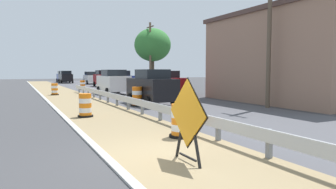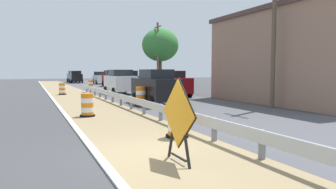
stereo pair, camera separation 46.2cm
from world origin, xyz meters
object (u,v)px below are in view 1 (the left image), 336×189
at_px(car_trailing_near_lane, 104,78).
at_px(car_lead_far_lane, 63,76).
at_px(utility_pole_mid, 150,55).
at_px(traffic_barrel_close, 85,106).
at_px(car_mid_far_lane, 91,78).
at_px(car_distant_b, 66,77).
at_px(traffic_barrel_far, 55,90).
at_px(warning_sign_diamond, 187,117).
at_px(car_distant_c, 167,84).
at_px(traffic_barrel_mid, 137,97).
at_px(traffic_barrel_nearest, 181,122).
at_px(car_lead_near_lane, 113,82).
at_px(traffic_barrel_farther, 83,85).
at_px(car_distant_a, 121,80).
at_px(utility_pole_near, 270,21).
at_px(car_trailing_far_lane, 151,87).

xyz_separation_m(car_trailing_near_lane, car_lead_far_lane, (-2.65, 19.65, -0.04)).
bearing_deg(utility_pole_mid, traffic_barrel_close, -121.09).
height_order(car_mid_far_lane, car_distant_b, car_distant_b).
xyz_separation_m(traffic_barrel_close, traffic_barrel_far, (0.17, 13.90, -0.02)).
xyz_separation_m(warning_sign_diamond, car_distant_c, (7.57, 16.44, -0.01)).
xyz_separation_m(warning_sign_diamond, car_mid_far_lane, (7.26, 43.27, -0.06)).
bearing_deg(car_distant_b, car_trailing_near_lane, -168.10).
relative_size(car_mid_far_lane, car_distant_c, 1.10).
bearing_deg(traffic_barrel_mid, traffic_barrel_nearest, -101.72).
bearing_deg(car_lead_far_lane, utility_pole_mid, -168.49).
bearing_deg(car_lead_near_lane, traffic_barrel_mid, 170.84).
bearing_deg(traffic_barrel_farther, utility_pole_mid, -19.08).
relative_size(traffic_barrel_mid, car_distant_a, 0.26).
bearing_deg(car_distant_a, traffic_barrel_close, -23.20).
relative_size(utility_pole_near, utility_pole_mid, 1.24).
bearing_deg(traffic_barrel_farther, car_distant_c, -70.00).
xyz_separation_m(traffic_barrel_mid, utility_pole_near, (6.34, -3.99, 4.32)).
relative_size(traffic_barrel_nearest, car_lead_near_lane, 0.23).
bearing_deg(traffic_barrel_close, traffic_barrel_mid, 39.26).
height_order(traffic_barrel_mid, car_lead_near_lane, car_lead_near_lane).
height_order(traffic_barrel_far, car_distant_a, car_distant_a).
bearing_deg(warning_sign_diamond, car_trailing_far_lane, -110.10).
height_order(traffic_barrel_nearest, utility_pole_near, utility_pole_near).
bearing_deg(car_lead_near_lane, warning_sign_diamond, 167.45).
relative_size(car_distant_b, utility_pole_mid, 0.58).
bearing_deg(traffic_barrel_nearest, traffic_barrel_farther, 85.66).
relative_size(traffic_barrel_close, car_lead_far_lane, 0.25).
distance_m(car_lead_near_lane, car_distant_a, 7.15).
distance_m(traffic_barrel_farther, car_distant_c, 12.98).
relative_size(traffic_barrel_nearest, utility_pole_mid, 0.14).
height_order(car_trailing_far_lane, utility_pole_mid, utility_pole_mid).
bearing_deg(traffic_barrel_nearest, car_mid_far_lane, 81.49).
xyz_separation_m(traffic_barrel_nearest, traffic_barrel_mid, (1.77, 8.54, 0.05)).
height_order(traffic_barrel_farther, utility_pole_mid, utility_pole_mid).
distance_m(traffic_barrel_nearest, traffic_barrel_mid, 8.72).
height_order(warning_sign_diamond, car_trailing_far_lane, car_trailing_far_lane).
height_order(traffic_barrel_close, car_trailing_far_lane, car_trailing_far_lane).
xyz_separation_m(traffic_barrel_farther, car_trailing_far_lane, (0.90, -17.23, 0.62)).
relative_size(car_lead_far_lane, car_distant_c, 1.04).
height_order(traffic_barrel_farther, car_distant_c, car_distant_c).
xyz_separation_m(traffic_barrel_nearest, car_distant_a, (6.12, 25.14, 0.59)).
relative_size(warning_sign_diamond, car_mid_far_lane, 0.43).
bearing_deg(warning_sign_diamond, car_distant_a, -105.40).
distance_m(traffic_barrel_far, car_lead_far_lane, 32.84).
height_order(traffic_barrel_farther, car_lead_far_lane, car_lead_far_lane).
height_order(traffic_barrel_close, car_lead_far_lane, car_lead_far_lane).
bearing_deg(car_lead_far_lane, car_distant_a, -174.16).
relative_size(traffic_barrel_farther, car_lead_far_lane, 0.24).
xyz_separation_m(car_trailing_near_lane, car_distant_a, (0.19, -7.17, -0.03)).
relative_size(warning_sign_diamond, car_lead_near_lane, 0.44).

